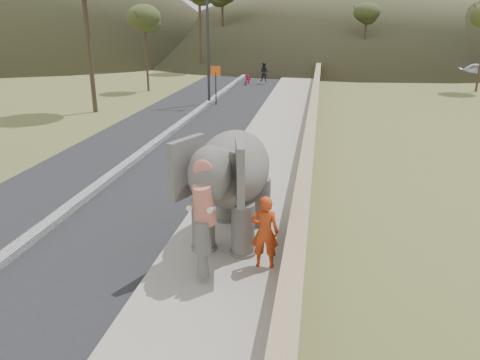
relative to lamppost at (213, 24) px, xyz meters
name	(u,v)px	position (x,y,z in m)	size (l,w,h in m)	color
ground	(235,236)	(4.69, -18.23, -4.87)	(160.00, 160.00, 0.00)	olive
road	(169,135)	(-0.31, -8.23, -4.86)	(7.00, 120.00, 0.03)	black
median	(169,133)	(-0.31, -8.23, -4.76)	(0.35, 120.00, 0.22)	black
walkway	(274,138)	(4.69, -8.23, -4.80)	(3.00, 120.00, 0.15)	#9E9687
parapet	(311,129)	(6.34, -8.23, -4.32)	(0.30, 120.00, 1.10)	tan
lamppost	(213,24)	(0.00, 0.00, 0.00)	(1.76, 0.36, 8.00)	#28292D
signboard	(216,79)	(0.19, -0.24, -3.23)	(0.60, 0.08, 2.40)	#2D2D33
hill_far	(345,4)	(9.69, 51.77, 2.13)	(80.00, 80.00, 14.00)	brown
elephant_and_man	(234,184)	(4.71, -18.52, -3.34)	(2.40, 4.01, 2.78)	slate
motorcyclist	(254,76)	(1.21, 9.27, -4.20)	(2.11, 1.88, 1.76)	maroon
trees	(305,31)	(5.16, 10.98, -0.76)	(48.82, 44.28, 9.49)	#473828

